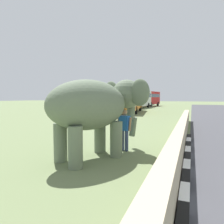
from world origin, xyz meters
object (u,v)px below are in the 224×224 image
Objects in this scene: elephant at (97,106)px; bus_white at (138,98)px; person_handler at (124,128)px; bus_red at (150,98)px; bus_orange at (130,98)px; cow_near at (113,108)px.

bus_white reaches higher than elephant.
person_handler is 0.20× the size of bus_red.
bus_white and bus_red have the same top height.
elephant is 0.49× the size of bus_red.
bus_orange reaches higher than cow_near.
person_handler is 0.16× the size of bus_white.
bus_orange is 0.99× the size of bus_white.
bus_orange is 10.74m from bus_white.
person_handler is at bearing -166.54° from bus_white.
cow_near is (14.69, 5.14, -0.96)m from elephant.
elephant is 1.59m from person_handler.
cow_near is (-17.40, -1.64, -1.21)m from bus_white.
person_handler is at bearing -170.36° from bus_red.
bus_orange is 20.98m from bus_red.
cow_near is at bearing -174.62° from bus_white.
elephant is 0.40× the size of bus_white.
bus_white is 1.23× the size of bus_red.
elephant is at bearing 151.80° from person_handler.
bus_red reaches higher than elephant.
bus_orange is 6.89m from cow_near.
bus_orange is (21.47, 5.14, 0.25)m from elephant.
person_handler is 0.93× the size of cow_near.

